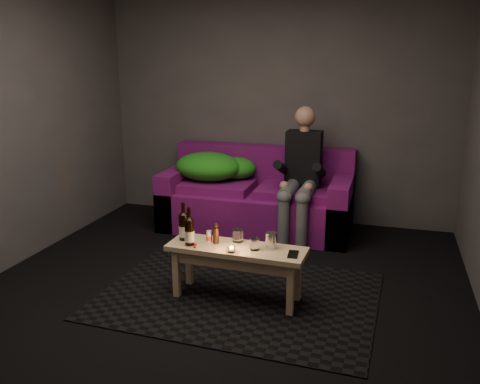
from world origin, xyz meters
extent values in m
plane|color=black|center=(0.00, 0.00, 0.00)|extent=(4.50, 4.50, 0.00)
plane|color=#464446|center=(0.00, 2.25, 1.30)|extent=(4.00, 0.00, 4.00)
cube|color=black|center=(0.17, 0.13, 0.00)|extent=(2.23, 1.66, 0.01)
cube|color=#610D54|center=(-0.11, 1.77, 0.22)|extent=(2.05, 0.92, 0.43)
cube|color=#610D54|center=(-0.11, 2.12, 0.66)|extent=(2.05, 0.23, 0.45)
cube|color=#610D54|center=(-1.04, 1.77, 0.32)|extent=(0.20, 0.92, 0.64)
cube|color=#610D54|center=(0.81, 1.77, 0.32)|extent=(0.20, 0.92, 0.64)
cube|color=#610D54|center=(-0.54, 1.72, 0.47)|extent=(0.77, 0.61, 0.10)
cube|color=#610D54|center=(0.32, 1.72, 0.47)|extent=(0.77, 0.61, 0.10)
ellipsoid|color=#238117|center=(-0.68, 1.77, 0.68)|extent=(0.74, 0.57, 0.31)
ellipsoid|color=#238117|center=(-0.39, 1.91, 0.65)|extent=(0.45, 0.37, 0.25)
ellipsoid|color=#238117|center=(-0.90, 1.89, 0.60)|extent=(0.33, 0.27, 0.16)
cube|color=black|center=(0.39, 1.82, 0.83)|extent=(0.37, 0.23, 0.56)
sphere|color=tan|center=(0.39, 1.82, 1.26)|extent=(0.22, 0.22, 0.22)
cylinder|color=#46484F|center=(0.30, 1.50, 0.54)|extent=(0.14, 0.51, 0.14)
cylinder|color=#46484F|center=(0.48, 1.50, 0.54)|extent=(0.14, 0.51, 0.14)
cylinder|color=#46484F|center=(0.30, 1.26, 0.26)|extent=(0.11, 0.11, 0.52)
cylinder|color=#46484F|center=(0.48, 1.26, 0.26)|extent=(0.11, 0.11, 0.52)
cube|color=black|center=(0.30, 1.20, 0.03)|extent=(0.09, 0.23, 0.06)
cube|color=black|center=(0.48, 1.20, 0.03)|extent=(0.09, 0.23, 0.06)
cube|color=#DCBB81|center=(0.17, 0.08, 0.42)|extent=(1.10, 0.39, 0.04)
cube|color=#DCBB81|center=(0.17, 0.08, 0.36)|extent=(0.96, 0.30, 0.10)
cube|color=#DCBB81|center=(-0.30, -0.02, 0.20)|extent=(0.05, 0.05, 0.40)
cube|color=#DCBB81|center=(-0.29, 0.22, 0.20)|extent=(0.05, 0.05, 0.40)
cube|color=#DCBB81|center=(0.63, -0.06, 0.20)|extent=(0.05, 0.05, 0.40)
cube|color=#DCBB81|center=(0.63, 0.19, 0.20)|extent=(0.05, 0.05, 0.40)
cylinder|color=black|center=(-0.28, 0.11, 0.55)|extent=(0.08, 0.08, 0.21)
cylinder|color=white|center=(-0.28, 0.11, 0.52)|extent=(0.08, 0.08, 0.09)
cone|color=black|center=(-0.28, 0.11, 0.67)|extent=(0.08, 0.08, 0.03)
cylinder|color=black|center=(-0.28, 0.11, 0.71)|extent=(0.03, 0.03, 0.10)
cylinder|color=black|center=(-0.20, 0.02, 0.55)|extent=(0.07, 0.07, 0.21)
cylinder|color=white|center=(-0.20, 0.02, 0.52)|extent=(0.08, 0.08, 0.09)
cone|color=black|center=(-0.20, 0.02, 0.67)|extent=(0.07, 0.07, 0.03)
cylinder|color=black|center=(-0.20, 0.02, 0.70)|extent=(0.03, 0.03, 0.10)
cylinder|color=silver|center=(-0.07, 0.13, 0.49)|extent=(0.05, 0.05, 0.09)
cylinder|color=black|center=(-0.01, 0.11, 0.51)|extent=(0.05, 0.05, 0.13)
cylinder|color=white|center=(0.15, 0.19, 0.49)|extent=(0.10, 0.10, 0.10)
cylinder|color=white|center=(0.16, -0.04, 0.47)|extent=(0.06, 0.06, 0.04)
sphere|color=orange|center=(0.16, -0.04, 0.48)|extent=(0.02, 0.02, 0.02)
cylinder|color=white|center=(0.32, 0.06, 0.49)|extent=(0.09, 0.09, 0.09)
cylinder|color=silver|center=(0.43, 0.14, 0.50)|extent=(0.11, 0.11, 0.12)
cube|color=black|center=(0.62, 0.04, 0.45)|extent=(0.09, 0.16, 0.01)
cube|color=red|center=(-0.14, -0.01, 0.45)|extent=(0.03, 0.07, 0.01)
camera|label=1|loc=(1.24, -3.45, 1.89)|focal=38.00mm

